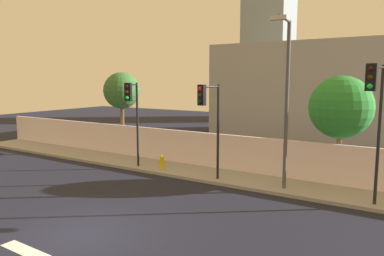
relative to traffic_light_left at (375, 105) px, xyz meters
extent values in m
plane|color=black|center=(-7.24, -6.78, -3.90)|extent=(80.00, 80.00, 0.00)
cube|color=gray|center=(-7.24, 1.42, -3.82)|extent=(36.00, 2.40, 0.15)
cube|color=silver|center=(-7.24, 2.71, -2.85)|extent=(36.00, 0.18, 1.80)
cube|color=silver|center=(-7.79, -8.33, -3.89)|extent=(1.81, 0.49, 0.01)
cylinder|color=black|center=(0.11, 0.77, -1.17)|extent=(0.12, 0.12, 5.14)
cylinder|color=black|center=(0.00, 0.03, 1.30)|extent=(0.28, 1.48, 0.08)
cube|color=black|center=(-0.10, -0.70, 0.95)|extent=(0.36, 0.24, 0.90)
sphere|color=black|center=(-0.11, -0.82, 1.22)|extent=(0.18, 0.18, 0.18)
sphere|color=#33260A|center=(-0.11, -0.82, 0.94)|extent=(0.18, 0.18, 0.18)
sphere|color=#19F24C|center=(-0.11, -0.82, 0.66)|extent=(0.18, 0.18, 0.18)
cylinder|color=black|center=(-11.40, 0.77, -1.52)|extent=(0.12, 0.12, 4.45)
cylinder|color=black|center=(-11.29, 0.31, 0.61)|extent=(0.30, 0.94, 0.08)
cube|color=black|center=(-11.18, -0.15, 0.26)|extent=(0.38, 0.27, 0.90)
sphere|color=black|center=(-11.15, -0.27, 0.53)|extent=(0.18, 0.18, 0.18)
sphere|color=#33260A|center=(-11.15, -0.27, 0.25)|extent=(0.18, 0.18, 0.18)
sphere|color=#19F24C|center=(-11.15, -0.27, -0.03)|extent=(0.18, 0.18, 0.18)
cylinder|color=black|center=(-6.55, 0.77, -1.54)|extent=(0.12, 0.12, 4.40)
cylinder|color=black|center=(-6.64, 0.18, 0.56)|extent=(0.26, 1.19, 0.08)
cube|color=black|center=(-6.73, -0.41, 0.21)|extent=(0.37, 0.25, 0.90)
sphere|color=red|center=(-6.75, -0.53, 0.48)|extent=(0.18, 0.18, 0.18)
sphere|color=#33260A|center=(-6.75, -0.53, 0.20)|extent=(0.18, 0.18, 0.18)
sphere|color=black|center=(-6.75, -0.53, -0.08)|extent=(0.18, 0.18, 0.18)
cylinder|color=#4C4C51|center=(-3.43, 0.97, -0.25)|extent=(0.16, 0.16, 6.98)
cylinder|color=#4C4C51|center=(-3.33, 0.05, 3.19)|extent=(0.30, 1.85, 0.10)
cube|color=beige|center=(-3.23, -0.88, 3.09)|extent=(0.62, 0.30, 0.16)
cylinder|color=gold|center=(-9.90, 0.90, -3.46)|extent=(0.24, 0.24, 0.57)
sphere|color=gold|center=(-9.90, 0.90, -3.14)|extent=(0.26, 0.26, 0.26)
cylinder|color=gold|center=(-10.07, 0.90, -3.43)|extent=(0.10, 0.09, 0.09)
cylinder|color=gold|center=(-9.73, 0.90, -3.43)|extent=(0.10, 0.09, 0.09)
cylinder|color=brown|center=(-15.04, 3.52, -2.18)|extent=(0.24, 0.24, 3.42)
sphere|color=#356A33|center=(-15.04, 3.52, 0.17)|extent=(2.33, 2.33, 2.33)
cylinder|color=brown|center=(-1.75, 3.52, -2.52)|extent=(0.24, 0.24, 2.74)
sphere|color=#298733|center=(-1.75, 3.52, -0.37)|extent=(2.85, 2.85, 2.85)
cube|color=#969696|center=(-6.46, 16.71, -0.06)|extent=(15.89, 6.00, 7.67)
camera|label=1|loc=(1.45, -14.15, 0.89)|focal=34.60mm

